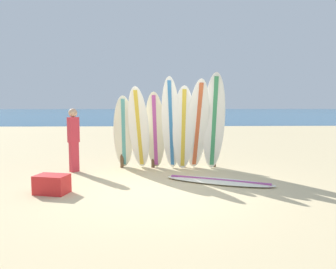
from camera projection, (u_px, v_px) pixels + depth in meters
name	position (u px, v px, depth m)	size (l,w,h in m)	color
ground_plane	(158.00, 190.00, 6.31)	(120.00, 120.00, 0.00)	#D3BC8C
ocean_water	(157.00, 112.00, 64.00)	(120.00, 80.00, 0.01)	#1E5984
surfboard_rack	(168.00, 142.00, 8.51)	(2.59, 0.09, 1.11)	brown
surfboard_leaning_far_left	(124.00, 133.00, 8.19)	(0.58, 0.88, 1.92)	silver
surfboard_leaning_left	(139.00, 129.00, 8.05)	(0.63, 1.10, 2.13)	white
surfboard_leaning_center_left	(155.00, 131.00, 8.18)	(0.58, 0.75, 2.01)	beige
surfboard_leaning_center	(171.00, 124.00, 8.05)	(0.61, 0.89, 2.38)	white
surfboard_leaning_center_right	(183.00, 129.00, 8.04)	(0.55, 0.60, 2.16)	white
surfboard_leaning_right	(197.00, 125.00, 8.06)	(0.64, 0.94, 2.32)	white
surfboard_leaning_far_right	(214.00, 122.00, 8.10)	(0.57, 0.63, 2.48)	white
surfboard_lying_on_sand	(219.00, 181.00, 6.90)	(2.41, 1.48, 0.08)	silver
beachgoer_standing	(74.00, 137.00, 7.95)	(0.30, 0.29, 1.59)	#D8333F
small_boat_offshore	(210.00, 116.00, 36.73)	(2.39, 1.94, 0.71)	#333842
cooler_box	(52.00, 184.00, 6.06)	(0.60, 0.40, 0.36)	red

